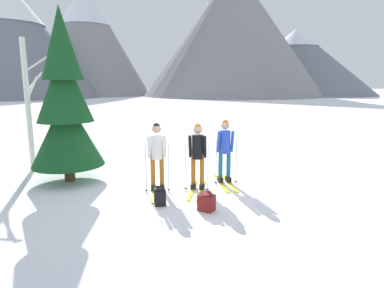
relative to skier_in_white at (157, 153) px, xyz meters
The scene contains 9 objects.
ground_plane 1.24m from the skier_in_white, ahead, with size 400.00×400.00×0.00m, color white.
skier_in_white is the anchor object (origin of this frame).
skier_in_black 1.00m from the skier_in_white, ahead, with size 0.71×1.63×1.66m.
skier_in_blue 1.84m from the skier_in_white, 12.94° to the left, with size 0.61×1.61×1.69m.
pine_tree_near 2.85m from the skier_in_white, 154.89° to the left, with size 1.89×1.89×4.57m.
birch_tree_slender 4.62m from the skier_in_white, 146.57° to the left, with size 0.68×0.94×3.94m.
backpack_on_snow_front 1.93m from the skier_in_white, 56.65° to the right, with size 0.40×0.38×0.38m.
backpack_on_snow_beside 1.26m from the skier_in_white, 88.63° to the right, with size 0.26×0.34×0.38m.
mountain_ridge_distant 71.03m from the skier_in_white, 85.37° to the left, with size 102.51×48.04×28.69m.
Camera 1 is at (-0.93, -7.81, 2.58)m, focal length 30.41 mm.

